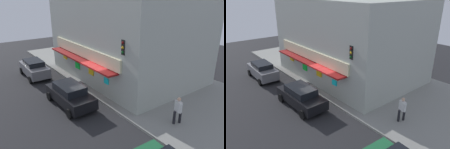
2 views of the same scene
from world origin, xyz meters
The scene contains 9 objects.
ground_plane centered at (0.00, 0.00, 0.00)m, with size 49.69×49.69×0.00m, color #232326.
sidewalk centered at (0.00, 5.18, 0.08)m, with size 33.13×10.36×0.16m, color gray.
corner_building centered at (-2.21, 5.04, 3.83)m, with size 12.99×9.63×7.35m.
traffic_light centered at (2.85, 0.92, 3.25)m, with size 0.32×0.58×4.81m.
fire_hydrant centered at (0.59, 1.10, 0.52)m, with size 0.48×0.24×0.75m.
trash_can centered at (-4.62, 1.90, 0.56)m, with size 0.48×0.48×0.81m, color #2D2D2D.
pedestrian centered at (6.31, 2.05, 1.10)m, with size 0.62×0.57×1.70m.
parked_car_black centered at (0.22, -1.90, 0.82)m, with size 4.50×2.09×1.57m.
parked_car_grey centered at (-6.83, -2.10, 0.84)m, with size 4.23×1.94×1.61m.
Camera 2 is at (13.05, -8.81, 8.35)m, focal length 34.60 mm.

